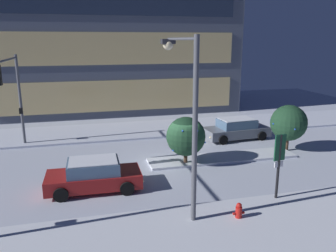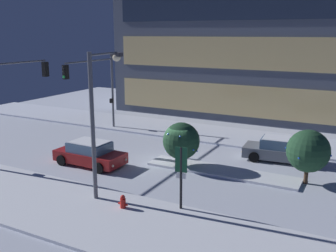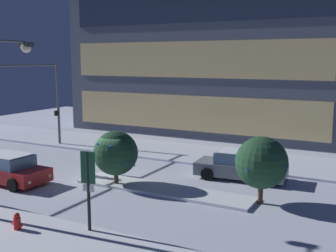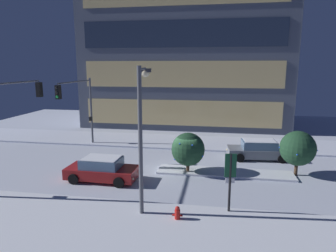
{
  "view_description": "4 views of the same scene",
  "coord_description": "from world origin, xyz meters",
  "views": [
    {
      "loc": [
        -4.84,
        -17.8,
        6.92
      ],
      "look_at": [
        -0.22,
        0.41,
        2.17
      ],
      "focal_mm": 36.29,
      "sensor_mm": 36.0,
      "label": 1
    },
    {
      "loc": [
        10.3,
        -20.31,
        7.96
      ],
      "look_at": [
        -0.64,
        0.45,
        2.29
      ],
      "focal_mm": 41.44,
      "sensor_mm": 36.0,
      "label": 2
    },
    {
      "loc": [
        12.61,
        -17.09,
        6.28
      ],
      "look_at": [
        2.94,
        0.9,
        3.04
      ],
      "focal_mm": 45.37,
      "sensor_mm": 36.0,
      "label": 3
    },
    {
      "loc": [
        2.55,
        -19.57,
        7.12
      ],
      "look_at": [
        -0.74,
        -0.09,
        3.17
      ],
      "focal_mm": 32.32,
      "sensor_mm": 36.0,
      "label": 4
    }
  ],
  "objects": [
    {
      "name": "car_near",
      "position": [
        -4.56,
        -2.43,
        0.71
      ],
      "size": [
        4.54,
        2.2,
        1.49
      ],
      "rotation": [
        0.0,
        0.0,
        -0.02
      ],
      "color": "maroon",
      "rests_on": "ground"
    },
    {
      "name": "fire_hydrant",
      "position": [
        0.83,
        -6.77,
        0.37
      ],
      "size": [
        0.48,
        0.26,
        0.76
      ],
      "color": "red",
      "rests_on": "ground"
    },
    {
      "name": "curb_strip_near",
      "position": [
        0.0,
        -7.84,
        0.07
      ],
      "size": [
        52.0,
        5.2,
        0.14
      ],
      "primitive_type": "cube",
      "color": "silver",
      "rests_on": "ground"
    },
    {
      "name": "curb_strip_far",
      "position": [
        0.0,
        7.84,
        0.07
      ],
      "size": [
        52.0,
        5.2,
        0.14
      ],
      "primitive_type": "cube",
      "color": "silver",
      "rests_on": "ground"
    },
    {
      "name": "traffic_light_corner_near_left",
      "position": [
        -9.57,
        -3.83,
        4.4
      ],
      "size": [
        0.32,
        5.79,
        6.32
      ],
      "rotation": [
        0.0,
        0.0,
        1.57
      ],
      "color": "#565960",
      "rests_on": "ground"
    },
    {
      "name": "decorated_tree_left_of_median",
      "position": [
        7.72,
        0.56,
        1.84
      ],
      "size": [
        2.4,
        2.3,
        2.98
      ],
      "color": "#473323",
      "rests_on": "ground"
    },
    {
      "name": "decorated_tree_median",
      "position": [
        0.64,
        -0.28,
        1.67
      ],
      "size": [
        2.22,
        2.22,
        2.79
      ],
      "color": "#473323",
      "rests_on": "ground"
    },
    {
      "name": "car_far",
      "position": [
        5.72,
        3.83,
        0.71
      ],
      "size": [
        4.89,
        2.39,
        1.49
      ],
      "rotation": [
        0.0,
        0.0,
        3.22
      ],
      "color": "slate",
      "rests_on": "ground"
    },
    {
      "name": "ground",
      "position": [
        0.0,
        0.0,
        0.0
      ],
      "size": [
        52.0,
        52.0,
        0.0
      ],
      "primitive_type": "plane",
      "color": "silver"
    },
    {
      "name": "street_lamp_arched",
      "position": [
        -1.07,
        -5.66,
        4.69
      ],
      "size": [
        0.73,
        2.91,
        7.13
      ],
      "rotation": [
        0.0,
        0.0,
        1.71
      ],
      "color": "#565960",
      "rests_on": "ground"
    },
    {
      "name": "median_strip",
      "position": [
        3.08,
        0.07,
        0.07
      ],
      "size": [
        9.0,
        1.8,
        0.14
      ],
      "primitive_type": "cube",
      "color": "silver",
      "rests_on": "ground"
    },
    {
      "name": "traffic_light_corner_far_left",
      "position": [
        -8.86,
        3.75,
        4.24
      ],
      "size": [
        0.32,
        5.87,
        6.05
      ],
      "rotation": [
        0.0,
        0.0,
        -1.57
      ],
      "color": "#565960",
      "rests_on": "ground"
    },
    {
      "name": "parking_info_sign",
      "position": [
        3.2,
        -5.59,
        1.95
      ],
      "size": [
        0.55,
        0.14,
        3.05
      ],
      "rotation": [
        0.0,
        0.0,
        1.72
      ],
      "color": "black",
      "rests_on": "ground"
    }
  ]
}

